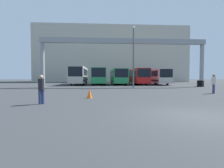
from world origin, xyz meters
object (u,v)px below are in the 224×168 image
object	(u,v)px
bus_slot_1	(99,75)
bus_slot_4	(157,76)
lamp_post	(133,54)
bus_slot_2	(118,76)
traffic_cone	(90,94)
pedestrian_mid_right	(214,83)
bus_slot_3	(137,76)
tire_stack	(200,84)
pedestrian_mid_left	(41,89)
bus_slot_0	(79,75)

from	to	relation	value
bus_slot_1	bus_slot_4	size ratio (longest dim) A/B	1.09
bus_slot_1	lamp_post	distance (m)	12.09
bus_slot_2	traffic_cone	distance (m)	22.92
bus_slot_2	pedestrian_mid_right	xyz separation A→B (m)	(6.70, -19.72, -0.80)
bus_slot_1	traffic_cone	xyz separation A→B (m)	(-0.49, -22.51, -1.48)
bus_slot_3	tire_stack	world-z (taller)	bus_slot_3
bus_slot_1	bus_slot_2	xyz separation A→B (m)	(3.87, -0.05, -0.08)
pedestrian_mid_left	traffic_cone	xyz separation A→B (m)	(2.49, 2.56, -0.53)
pedestrian_mid_right	tire_stack	world-z (taller)	pedestrian_mid_right
bus_slot_4	pedestrian_mid_right	bearing A→B (deg)	-93.08
tire_stack	bus_slot_4	bearing A→B (deg)	114.90
bus_slot_0	pedestrian_mid_right	bearing A→B (deg)	-53.51
pedestrian_mid_left	traffic_cone	size ratio (longest dim) A/B	2.49
bus_slot_2	pedestrian_mid_right	distance (m)	20.84
bus_slot_0	bus_slot_2	size ratio (longest dim) A/B	0.97
pedestrian_mid_right	tire_stack	size ratio (longest dim) A/B	1.68
tire_stack	pedestrian_mid_right	bearing A→B (deg)	-115.56
pedestrian_mid_left	lamp_post	distance (m)	16.86
pedestrian_mid_right	pedestrian_mid_left	world-z (taller)	pedestrian_mid_right
traffic_cone	pedestrian_mid_right	bearing A→B (deg)	13.93
pedestrian_mid_right	traffic_cone	bearing A→B (deg)	-47.56
bus_slot_3	traffic_cone	distance (m)	24.29
bus_slot_3	pedestrian_mid_left	size ratio (longest dim) A/B	7.40
bus_slot_0	pedestrian_mid_left	xyz separation A→B (m)	(0.88, -24.83, -1.07)
bus_slot_3	pedestrian_mid_right	world-z (taller)	bus_slot_3
bus_slot_3	lamp_post	world-z (taller)	lamp_post
pedestrian_mid_right	lamp_post	bearing A→B (deg)	-119.64
bus_slot_3	bus_slot_4	world-z (taller)	bus_slot_3
pedestrian_mid_right	pedestrian_mid_left	bearing A→B (deg)	-40.13
pedestrian_mid_right	lamp_post	xyz separation A→B (m)	(-5.65, 9.10, 3.72)
bus_slot_0	tire_stack	world-z (taller)	bus_slot_0
bus_slot_3	lamp_post	xyz separation A→B (m)	(-2.82, -10.96, 2.89)
bus_slot_0	bus_slot_3	bearing A→B (deg)	2.64
pedestrian_mid_left	traffic_cone	bearing A→B (deg)	-165.95
bus_slot_2	lamp_post	world-z (taller)	lamp_post
bus_slot_3	traffic_cone	world-z (taller)	bus_slot_3
bus_slot_2	tire_stack	size ratio (longest dim) A/B	10.78
bus_slot_4	pedestrian_mid_right	size ratio (longest dim) A/B	5.95
bus_slot_1	pedestrian_mid_right	world-z (taller)	bus_slot_1
bus_slot_3	lamp_post	size ratio (longest dim) A/B	1.39
pedestrian_mid_right	tire_stack	bearing A→B (deg)	-177.05
bus_slot_2	pedestrian_mid_left	size ratio (longest dim) A/B	6.97
bus_slot_0	bus_slot_1	distance (m)	3.88
bus_slot_0	tire_stack	bearing A→B (deg)	-24.56
traffic_cone	tire_stack	distance (m)	20.94
tire_stack	bus_slot_0	bearing A→B (deg)	155.44
bus_slot_1	pedestrian_mid_right	xyz separation A→B (m)	(10.57, -19.76, -0.88)
bus_slot_0	bus_slot_4	size ratio (longest dim) A/B	1.04
pedestrian_mid_left	traffic_cone	distance (m)	3.61
pedestrian_mid_left	lamp_post	size ratio (longest dim) A/B	0.19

